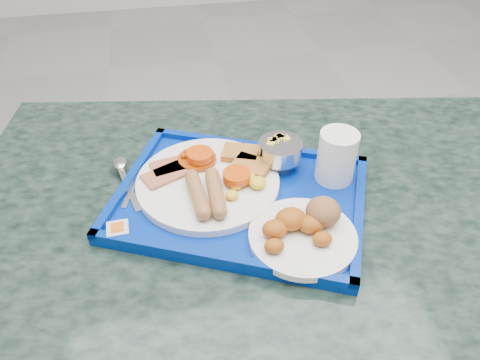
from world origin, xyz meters
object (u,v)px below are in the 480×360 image
object	(u,v)px
main_plate	(212,179)
fruit_bowl	(280,150)
juice_cup	(337,155)
table	(259,267)
bread_plate	(304,229)
tray	(240,199)

from	to	relation	value
main_plate	fruit_bowl	size ratio (longest dim) A/B	3.16
juice_cup	table	bearing A→B (deg)	-168.43
table	main_plate	xyz separation A→B (m)	(-0.08, 0.05, 0.21)
table	main_plate	bearing A→B (deg)	147.69
bread_plate	table	bearing A→B (deg)	113.60
main_plate	juice_cup	world-z (taller)	juice_cup
table	tray	xyz separation A→B (m)	(-0.04, 0.01, 0.19)
tray	main_plate	distance (m)	0.07
table	main_plate	size ratio (longest dim) A/B	4.64
tray	bread_plate	size ratio (longest dim) A/B	3.00
main_plate	bread_plate	distance (m)	0.21
table	fruit_bowl	world-z (taller)	fruit_bowl
main_plate	juice_cup	distance (m)	0.24
tray	main_plate	bearing A→B (deg)	136.73
main_plate	juice_cup	bearing A→B (deg)	-5.55
bread_plate	fruit_bowl	distance (m)	0.19
bread_plate	main_plate	bearing A→B (deg)	129.16
bread_plate	juice_cup	bearing A→B (deg)	53.65
main_plate	bread_plate	xyz separation A→B (m)	(0.13, -0.16, 0.00)
fruit_bowl	bread_plate	bearing A→B (deg)	-92.46
main_plate	fruit_bowl	xyz separation A→B (m)	(0.14, 0.03, 0.02)
table	tray	world-z (taller)	tray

